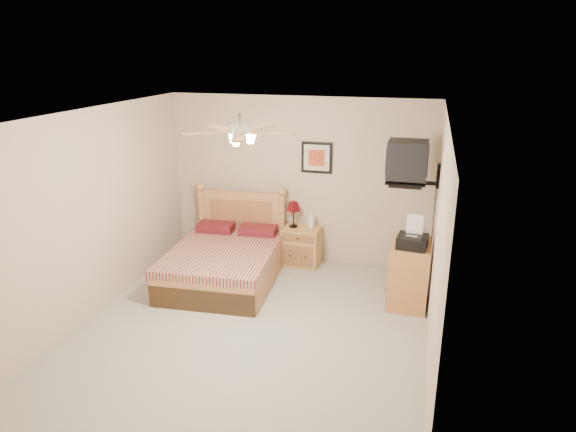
# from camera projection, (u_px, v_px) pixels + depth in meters

# --- Properties ---
(floor) EXTENTS (4.50, 4.50, 0.00)m
(floor) POSITION_uv_depth(u_px,v_px,m) (252.00, 329.00, 6.05)
(floor) COLOR gray
(floor) RESTS_ON ground
(ceiling) EXTENTS (4.00, 4.50, 0.04)m
(ceiling) POSITION_uv_depth(u_px,v_px,m) (246.00, 115.00, 5.26)
(ceiling) COLOR white
(ceiling) RESTS_ON ground
(wall_back) EXTENTS (4.00, 0.04, 2.50)m
(wall_back) POSITION_uv_depth(u_px,v_px,m) (299.00, 181.00, 7.72)
(wall_back) COLOR #C6AC92
(wall_back) RESTS_ON ground
(wall_front) EXTENTS (4.00, 0.04, 2.50)m
(wall_front) POSITION_uv_depth(u_px,v_px,m) (142.00, 334.00, 3.60)
(wall_front) COLOR #C6AC92
(wall_front) RESTS_ON ground
(wall_left) EXTENTS (0.04, 4.50, 2.50)m
(wall_left) POSITION_uv_depth(u_px,v_px,m) (92.00, 214.00, 6.16)
(wall_left) COLOR #C6AC92
(wall_left) RESTS_ON ground
(wall_right) EXTENTS (0.04, 4.50, 2.50)m
(wall_right) POSITION_uv_depth(u_px,v_px,m) (437.00, 247.00, 5.15)
(wall_right) COLOR #C6AC92
(wall_right) RESTS_ON ground
(bed) EXTENTS (1.52, 1.93, 1.19)m
(bed) POSITION_uv_depth(u_px,v_px,m) (223.00, 242.00, 7.09)
(bed) COLOR #AB7C49
(bed) RESTS_ON ground
(nightstand) EXTENTS (0.55, 0.42, 0.59)m
(nightstand) POSITION_uv_depth(u_px,v_px,m) (302.00, 246.00, 7.77)
(nightstand) COLOR #AB7939
(nightstand) RESTS_ON ground
(table_lamp) EXTENTS (0.25, 0.25, 0.40)m
(table_lamp) POSITION_uv_depth(u_px,v_px,m) (293.00, 214.00, 7.66)
(table_lamp) COLOR #53070D
(table_lamp) RESTS_ON nightstand
(lotion_bottle) EXTENTS (0.13, 0.13, 0.26)m
(lotion_bottle) POSITION_uv_depth(u_px,v_px,m) (311.00, 220.00, 7.63)
(lotion_bottle) COLOR white
(lotion_bottle) RESTS_ON nightstand
(framed_picture) EXTENTS (0.46, 0.04, 0.46)m
(framed_picture) POSITION_uv_depth(u_px,v_px,m) (317.00, 158.00, 7.51)
(framed_picture) COLOR black
(framed_picture) RESTS_ON wall_back
(dresser) EXTENTS (0.49, 0.70, 0.82)m
(dresser) POSITION_uv_depth(u_px,v_px,m) (409.00, 274.00, 6.55)
(dresser) COLOR #BC7238
(dresser) RESTS_ON ground
(fax_machine) EXTENTS (0.40, 0.42, 0.38)m
(fax_machine) POSITION_uv_depth(u_px,v_px,m) (413.00, 233.00, 6.25)
(fax_machine) COLOR black
(fax_machine) RESTS_ON dresser
(magazine_lower) EXTENTS (0.26, 0.32, 0.03)m
(magazine_lower) POSITION_uv_depth(u_px,v_px,m) (410.00, 235.00, 6.68)
(magazine_lower) COLOR beige
(magazine_lower) RESTS_ON dresser
(magazine_upper) EXTENTS (0.27, 0.32, 0.02)m
(magazine_upper) POSITION_uv_depth(u_px,v_px,m) (412.00, 233.00, 6.68)
(magazine_upper) COLOR gray
(magazine_upper) RESTS_ON magazine_lower
(wall_tv) EXTENTS (0.56, 0.46, 0.58)m
(wall_tv) POSITION_uv_depth(u_px,v_px,m) (420.00, 163.00, 6.27)
(wall_tv) COLOR black
(wall_tv) RESTS_ON wall_right
(ceiling_fan) EXTENTS (1.14, 1.14, 0.28)m
(ceiling_fan) POSITION_uv_depth(u_px,v_px,m) (240.00, 132.00, 5.13)
(ceiling_fan) COLOR silver
(ceiling_fan) RESTS_ON ceiling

